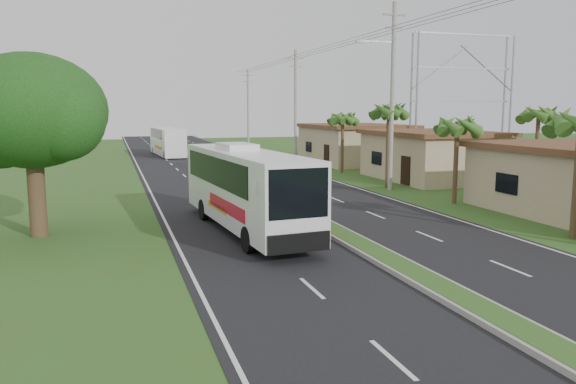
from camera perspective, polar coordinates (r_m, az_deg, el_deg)
name	(u,v)px	position (r m, az deg, el deg)	size (l,w,h in m)	color
ground	(417,278)	(18.26, 12.93, -8.53)	(180.00, 180.00, 0.00)	#39541F
road_asphalt	(258,191)	(36.53, -3.09, 0.12)	(14.00, 160.00, 0.02)	black
median_strip	(258,189)	(36.52, -3.09, 0.26)	(1.20, 160.00, 0.18)	gray
lane_edge_left	(152,196)	(35.48, -13.62, -0.37)	(0.12, 160.00, 0.01)	silver
lane_edge_right	(352,187)	(38.72, 6.56, 0.53)	(0.12, 160.00, 0.01)	silver
shop_mid	(431,155)	(43.70, 14.32, 3.66)	(7.60, 10.60, 3.67)	tan
shop_far	(354,143)	(56.05, 6.77, 4.92)	(8.60, 11.60, 3.82)	tan
palm_verge_b	(457,126)	(32.69, 16.83, 6.46)	(2.40, 2.40, 5.05)	#473321
palm_verge_c	(389,111)	(38.38, 10.19, 8.05)	(2.40, 2.40, 5.85)	#473321
palm_verge_d	(343,118)	(46.75, 5.57, 7.47)	(2.40, 2.40, 5.25)	#473321
palm_behind_shop	(539,115)	(40.03, 24.12, 7.20)	(2.40, 2.40, 5.65)	#473321
shade_tree	(29,115)	(25.24, -24.84, 7.11)	(6.30, 6.00, 7.54)	#473321
utility_pole_b	(392,94)	(37.36, 10.51, 9.78)	(3.20, 0.28, 12.00)	gray
utility_pole_c	(295,105)	(55.83, 0.76, 8.80)	(1.60, 0.28, 11.00)	gray
utility_pole_d	(248,108)	(75.08, -4.08, 8.48)	(1.60, 0.28, 10.50)	gray
billboard_lattice	(462,92)	(54.67, 17.28, 9.65)	(10.18, 1.18, 12.07)	gray
coach_bus_main	(245,184)	(24.29, -4.39, 0.82)	(3.39, 11.78, 3.76)	white
coach_bus_far	(167,140)	(65.86, -12.16, 5.17)	(3.10, 10.95, 3.15)	white
motorcyclist	(288,216)	(23.66, -0.03, -2.48)	(1.86, 0.60, 2.23)	black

